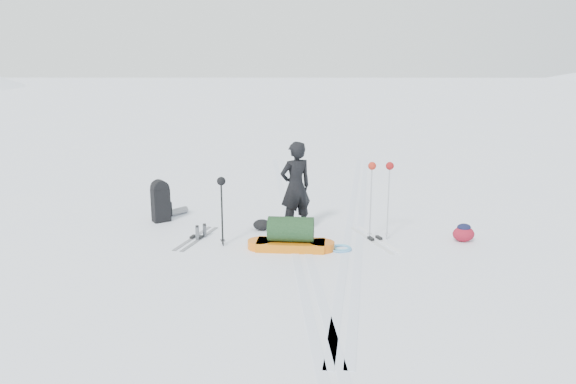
{
  "coord_description": "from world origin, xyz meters",
  "views": [
    {
      "loc": [
        -0.11,
        -10.71,
        3.48
      ],
      "look_at": [
        -0.19,
        -0.03,
        0.95
      ],
      "focal_mm": 35.0,
      "sensor_mm": 36.0,
      "label": 1
    }
  ],
  "objects_px": {
    "ski_poles_black": "(221,190)",
    "skier": "(296,187)",
    "expedition_rucksack": "(163,202)",
    "pulk_sled": "(291,237)"
  },
  "relations": [
    {
      "from": "skier",
      "to": "ski_poles_black",
      "type": "xyz_separation_m",
      "value": [
        -1.4,
        -0.91,
        0.16
      ]
    },
    {
      "from": "skier",
      "to": "expedition_rucksack",
      "type": "distance_m",
      "value": 3.06
    },
    {
      "from": "pulk_sled",
      "to": "expedition_rucksack",
      "type": "bearing_deg",
      "value": 150.77
    },
    {
      "from": "expedition_rucksack",
      "to": "ski_poles_black",
      "type": "height_order",
      "value": "ski_poles_black"
    },
    {
      "from": "expedition_rucksack",
      "to": "ski_poles_black",
      "type": "xyz_separation_m",
      "value": [
        1.52,
        -1.69,
        0.67
      ]
    },
    {
      "from": "pulk_sled",
      "to": "expedition_rucksack",
      "type": "relative_size",
      "value": 1.68
    },
    {
      "from": "skier",
      "to": "ski_poles_black",
      "type": "distance_m",
      "value": 1.67
    },
    {
      "from": "skier",
      "to": "expedition_rucksack",
      "type": "xyz_separation_m",
      "value": [
        -2.92,
        0.78,
        -0.51
      ]
    },
    {
      "from": "ski_poles_black",
      "to": "skier",
      "type": "bearing_deg",
      "value": 52.47
    },
    {
      "from": "skier",
      "to": "ski_poles_black",
      "type": "relative_size",
      "value": 1.4
    }
  ]
}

